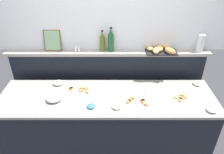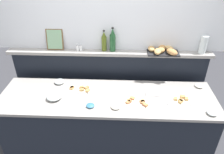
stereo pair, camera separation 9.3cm
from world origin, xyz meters
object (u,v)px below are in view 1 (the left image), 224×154
object	(u,v)px
condiment_bowl_teal	(91,106)
water_carafe	(201,43)
condiment_bowl_dark	(117,106)
napkin_stack	(152,91)
pepper_shaker	(79,48)
salt_shaker	(76,48)
sandwich_platter_side	(136,101)
glass_bowl_medium	(212,110)
framed_picture	(53,40)
sandwich_platter_front	(80,90)
glass_bowl_small	(54,98)
bread_basket	(161,49)
olive_oil_bottle	(103,42)
wine_bottle_green	(111,41)
sandwich_platter_rear	(179,98)
condiment_bowl_cream	(198,84)
glass_bowl_large	(58,83)

from	to	relation	value
condiment_bowl_teal	water_carafe	world-z (taller)	water_carafe
condiment_bowl_dark	napkin_stack	size ratio (longest dim) A/B	0.64
pepper_shaker	water_carafe	distance (m)	1.56
condiment_bowl_dark	water_carafe	distance (m)	1.36
water_carafe	salt_shaker	bearing A→B (deg)	180.00
sandwich_platter_side	glass_bowl_medium	xyz separation A→B (m)	(0.83, -0.16, 0.01)
condiment_bowl_teal	framed_picture	xyz separation A→B (m)	(-0.53, 0.71, 0.50)
sandwich_platter_front	condiment_bowl_teal	distance (m)	0.37
glass_bowl_small	bread_basket	xyz separation A→B (m)	(1.32, 0.53, 0.38)
sandwich_platter_front	pepper_shaker	xyz separation A→B (m)	(-0.02, 0.35, 0.41)
sandwich_platter_front	olive_oil_bottle	distance (m)	0.68
wine_bottle_green	olive_oil_bottle	xyz separation A→B (m)	(-0.11, 0.01, -0.02)
condiment_bowl_dark	salt_shaker	world-z (taller)	salt_shaker
wine_bottle_green	sandwich_platter_rear	bearing A→B (deg)	-33.87
glass_bowl_medium	condiment_bowl_teal	xyz separation A→B (m)	(-1.34, 0.07, -0.00)
condiment_bowl_teal	salt_shaker	xyz separation A→B (m)	(-0.23, 0.67, 0.41)
condiment_bowl_cream	sandwich_platter_side	bearing A→B (deg)	-156.53
salt_shaker	glass_bowl_large	bearing A→B (deg)	-138.22
glass_bowl_medium	condiment_bowl_dark	xyz separation A→B (m)	(-1.05, 0.06, -0.00)
glass_bowl_small	water_carafe	xyz separation A→B (m)	(1.82, 0.54, 0.46)
condiment_bowl_teal	bread_basket	size ratio (longest dim) A/B	0.24
sandwich_platter_front	wine_bottle_green	bearing A→B (deg)	42.98
sandwich_platter_front	pepper_shaker	bearing A→B (deg)	92.82
sandwich_platter_side	framed_picture	world-z (taller)	framed_picture
condiment_bowl_dark	salt_shaker	bearing A→B (deg)	127.52
glass_bowl_large	salt_shaker	distance (m)	0.51
sandwich_platter_rear	framed_picture	distance (m)	1.74
salt_shaker	condiment_bowl_teal	bearing A→B (deg)	-70.91
condiment_bowl_teal	condiment_bowl_dark	world-z (taller)	condiment_bowl_dark
sandwich_platter_rear	pepper_shaker	bearing A→B (deg)	156.93
napkin_stack	salt_shaker	size ratio (longest dim) A/B	1.95
bread_basket	framed_picture	size ratio (longest dim) A/B	1.44
condiment_bowl_dark	napkin_stack	distance (m)	0.55
napkin_stack	olive_oil_bottle	distance (m)	0.89
framed_picture	wine_bottle_green	bearing A→B (deg)	-1.25
napkin_stack	framed_picture	size ratio (longest dim) A/B	0.61
glass_bowl_medium	condiment_bowl_cream	xyz separation A→B (m)	(0.01, 0.52, -0.00)
sandwich_platter_front	napkin_stack	distance (m)	0.91
napkin_stack	condiment_bowl_cream	bearing A→B (deg)	13.37
condiment_bowl_dark	wine_bottle_green	size ratio (longest dim) A/B	0.35
wine_bottle_green	sandwich_platter_front	bearing A→B (deg)	-137.02
glass_bowl_medium	salt_shaker	size ratio (longest dim) A/B	1.32
glass_bowl_medium	napkin_stack	bearing A→B (deg)	147.89
wine_bottle_green	water_carafe	world-z (taller)	wine_bottle_green
sandwich_platter_rear	sandwich_platter_side	world-z (taller)	same
glass_bowl_small	water_carafe	size ratio (longest dim) A/B	0.79
sandwich_platter_rear	sandwich_platter_side	distance (m)	0.52
condiment_bowl_cream	condiment_bowl_dark	bearing A→B (deg)	-156.50
condiment_bowl_dark	glass_bowl_small	bearing A→B (deg)	169.44
condiment_bowl_dark	condiment_bowl_cream	world-z (taller)	condiment_bowl_dark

